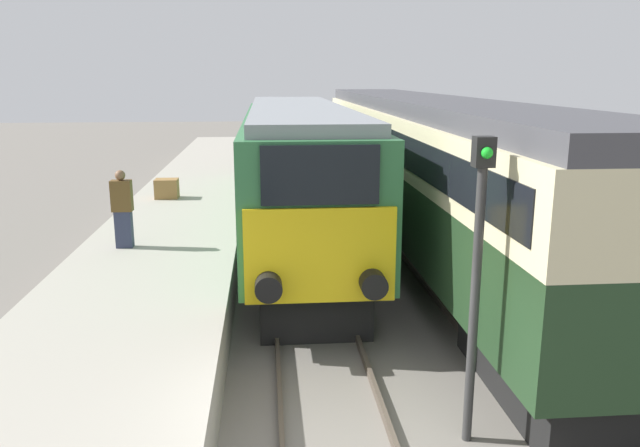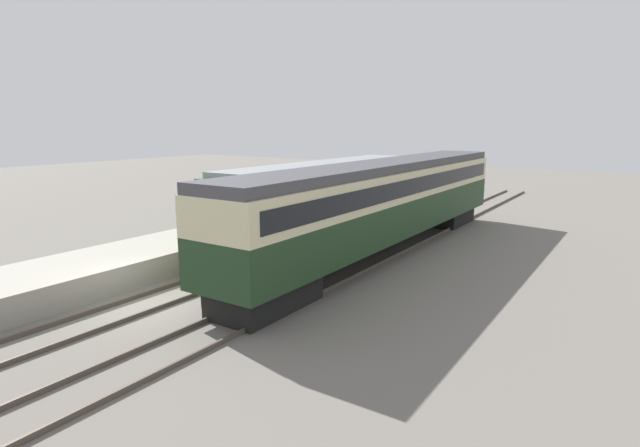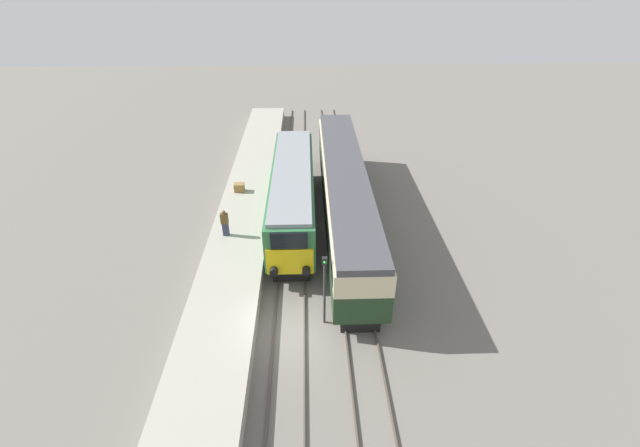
{
  "view_description": "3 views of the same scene",
  "coord_description": "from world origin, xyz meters",
  "px_view_note": "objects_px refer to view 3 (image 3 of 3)",
  "views": [
    {
      "loc": [
        -0.85,
        -6.41,
        4.65
      ],
      "look_at": [
        0.0,
        3.35,
        2.32
      ],
      "focal_mm": 35.0,
      "sensor_mm": 36.0,
      "label": 1
    },
    {
      "loc": [
        13.03,
        -9.63,
        5.64
      ],
      "look_at": [
        1.7,
        7.35,
        1.6
      ],
      "focal_mm": 28.0,
      "sensor_mm": 36.0,
      "label": 2
    },
    {
      "loc": [
        1.01,
        -14.59,
        15.32
      ],
      "look_at": [
        1.7,
        7.35,
        1.6
      ],
      "focal_mm": 24.0,
      "sensor_mm": 36.0,
      "label": 3
    }
  ],
  "objects_px": {
    "person_on_platform": "(225,223)",
    "luggage_crate": "(239,187)",
    "locomotive": "(293,192)",
    "passenger_carriage": "(345,189)",
    "signal_post": "(325,285)"
  },
  "relations": [
    {
      "from": "person_on_platform",
      "to": "luggage_crate",
      "type": "bearing_deg",
      "value": 89.32
    },
    {
      "from": "locomotive",
      "to": "passenger_carriage",
      "type": "bearing_deg",
      "value": -6.2
    },
    {
      "from": "locomotive",
      "to": "luggage_crate",
      "type": "xyz_separation_m",
      "value": [
        -3.94,
        2.61,
        -0.94
      ]
    },
    {
      "from": "locomotive",
      "to": "signal_post",
      "type": "bearing_deg",
      "value": -80.06
    },
    {
      "from": "passenger_carriage",
      "to": "signal_post",
      "type": "xyz_separation_m",
      "value": [
        -1.7,
        -9.33,
        -0.14
      ]
    },
    {
      "from": "locomotive",
      "to": "luggage_crate",
      "type": "height_order",
      "value": "locomotive"
    },
    {
      "from": "passenger_carriage",
      "to": "person_on_platform",
      "type": "distance_m",
      "value": 7.93
    },
    {
      "from": "locomotive",
      "to": "passenger_carriage",
      "type": "distance_m",
      "value": 3.43
    },
    {
      "from": "locomotive",
      "to": "person_on_platform",
      "type": "xyz_separation_m",
      "value": [
        -4.01,
        -3.12,
        -0.38
      ]
    },
    {
      "from": "passenger_carriage",
      "to": "person_on_platform",
      "type": "relative_size",
      "value": 12.15
    },
    {
      "from": "signal_post",
      "to": "luggage_crate",
      "type": "height_order",
      "value": "signal_post"
    },
    {
      "from": "signal_post",
      "to": "passenger_carriage",
      "type": "bearing_deg",
      "value": 79.68
    },
    {
      "from": "signal_post",
      "to": "person_on_platform",
      "type": "bearing_deg",
      "value": 130.91
    },
    {
      "from": "passenger_carriage",
      "to": "person_on_platform",
      "type": "bearing_deg",
      "value": -159.63
    },
    {
      "from": "person_on_platform",
      "to": "signal_post",
      "type": "bearing_deg",
      "value": -49.09
    }
  ]
}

